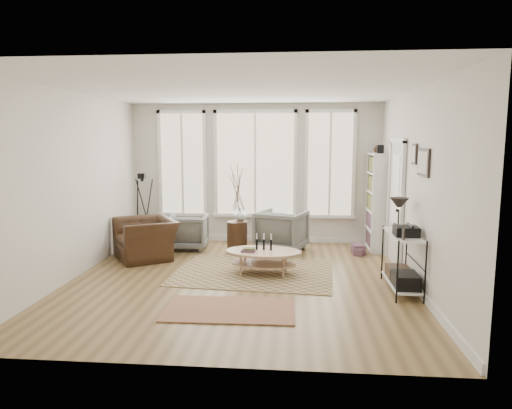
# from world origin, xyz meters

# --- Properties ---
(room) EXTENTS (5.50, 5.54, 2.90)m
(room) POSITION_xyz_m (0.02, 0.03, 1.43)
(room) COLOR olive
(room) RESTS_ON ground
(bay_window) EXTENTS (4.14, 0.12, 2.24)m
(bay_window) POSITION_xyz_m (0.00, 2.71, 1.61)
(bay_window) COLOR #CDB681
(bay_window) RESTS_ON ground
(door) EXTENTS (0.09, 1.06, 2.22)m
(door) POSITION_xyz_m (2.57, 1.15, 1.12)
(door) COLOR silver
(door) RESTS_ON ground
(bookcase) EXTENTS (0.31, 0.85, 2.06)m
(bookcase) POSITION_xyz_m (2.44, 2.23, 0.96)
(bookcase) COLOR white
(bookcase) RESTS_ON ground
(low_shelf) EXTENTS (0.38, 1.08, 1.30)m
(low_shelf) POSITION_xyz_m (2.38, -0.30, 0.51)
(low_shelf) COLOR white
(low_shelf) RESTS_ON ground
(wall_art) EXTENTS (0.04, 0.88, 0.44)m
(wall_art) POSITION_xyz_m (2.58, -0.27, 1.88)
(wall_art) COLOR black
(wall_art) RESTS_ON ground
(rug_main) EXTENTS (2.67, 2.09, 0.01)m
(rug_main) POSITION_xyz_m (0.19, 0.40, 0.01)
(rug_main) COLOR brown
(rug_main) RESTS_ON ground
(rug_runner) EXTENTS (1.67, 0.95, 0.01)m
(rug_runner) POSITION_xyz_m (0.03, -1.28, 0.01)
(rug_runner) COLOR brown
(rug_runner) RESTS_ON ground
(coffee_table) EXTENTS (1.27, 0.85, 0.56)m
(coffee_table) POSITION_xyz_m (0.34, 0.35, 0.30)
(coffee_table) COLOR tan
(coffee_table) RESTS_ON ground
(armchair_left) EXTENTS (0.77, 0.79, 0.69)m
(armchair_left) POSITION_xyz_m (-1.27, 1.94, 0.34)
(armchair_left) COLOR slate
(armchair_left) RESTS_ON ground
(armchair_right) EXTENTS (1.11, 1.12, 0.80)m
(armchair_right) POSITION_xyz_m (0.59, 1.92, 0.40)
(armchair_right) COLOR slate
(armchair_right) RESTS_ON ground
(side_table) EXTENTS (0.40, 0.40, 1.66)m
(side_table) POSITION_xyz_m (-0.27, 1.79, 0.80)
(side_table) COLOR #352012
(side_table) RESTS_ON ground
(vase) EXTENTS (0.30, 0.30, 0.24)m
(vase) POSITION_xyz_m (-0.22, 1.92, 0.71)
(vase) COLOR silver
(vase) RESTS_ON side_table
(accent_chair) EXTENTS (1.46, 1.42, 0.72)m
(accent_chair) POSITION_xyz_m (-1.88, 1.16, 0.36)
(accent_chair) COLOR #352012
(accent_chair) RESTS_ON ground
(tripod_camera) EXTENTS (0.52, 0.52, 1.49)m
(tripod_camera) POSITION_xyz_m (-2.22, 2.07, 0.69)
(tripod_camera) COLOR black
(tripod_camera) RESTS_ON ground
(book_stack_near) EXTENTS (0.25, 0.30, 0.18)m
(book_stack_near) POSITION_xyz_m (2.05, 1.80, 0.09)
(book_stack_near) COLOR maroon
(book_stack_near) RESTS_ON ground
(book_stack_far) EXTENTS (0.23, 0.26, 0.14)m
(book_stack_far) POSITION_xyz_m (2.05, 1.69, 0.07)
(book_stack_far) COLOR maroon
(book_stack_far) RESTS_ON ground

